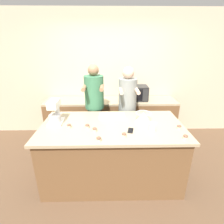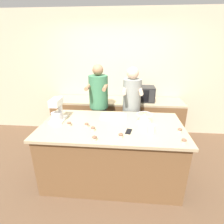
# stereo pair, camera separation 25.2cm
# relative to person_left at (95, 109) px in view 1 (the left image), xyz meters

# --- Properties ---
(ground_plane) EXTENTS (16.00, 16.00, 0.00)m
(ground_plane) POSITION_rel_person_left_xyz_m (0.31, -0.75, -0.89)
(ground_plane) COLOR brown
(back_wall) EXTENTS (10.00, 0.06, 2.70)m
(back_wall) POSITION_rel_person_left_xyz_m (0.31, 0.91, 0.46)
(back_wall) COLOR beige
(back_wall) RESTS_ON ground_plane
(island_counter) EXTENTS (2.06, 1.09, 0.92)m
(island_counter) POSITION_rel_person_left_xyz_m (0.31, -0.75, -0.43)
(island_counter) COLOR brown
(island_counter) RESTS_ON ground_plane
(back_counter) EXTENTS (2.80, 0.60, 0.88)m
(back_counter) POSITION_rel_person_left_xyz_m (0.31, 0.56, -0.45)
(back_counter) COLOR brown
(back_counter) RESTS_ON ground_plane
(person_left) EXTENTS (0.36, 0.51, 1.69)m
(person_left) POSITION_rel_person_left_xyz_m (0.00, 0.00, 0.00)
(person_left) COLOR #232328
(person_left) RESTS_ON ground_plane
(person_right) EXTENTS (0.34, 0.50, 1.65)m
(person_right) POSITION_rel_person_left_xyz_m (0.61, -0.00, -0.01)
(person_right) COLOR #33384C
(person_right) RESTS_ON ground_plane
(stand_mixer) EXTENTS (0.20, 0.30, 0.35)m
(stand_mixer) POSITION_rel_person_left_xyz_m (-0.53, -0.66, 0.19)
(stand_mixer) COLOR white
(stand_mixer) RESTS_ON island_counter
(mixing_bowl) EXTENTS (0.24, 0.24, 0.14)m
(mixing_bowl) POSITION_rel_person_left_xyz_m (0.78, -0.64, 0.11)
(mixing_bowl) COLOR #BCBCC1
(mixing_bowl) RESTS_ON island_counter
(baking_tray) EXTENTS (0.41, 0.23, 0.04)m
(baking_tray) POSITION_rel_person_left_xyz_m (0.31, -0.46, 0.05)
(baking_tray) COLOR #BCBCC1
(baking_tray) RESTS_ON island_counter
(microwave_oven) EXTENTS (0.51, 0.35, 0.31)m
(microwave_oven) POSITION_rel_person_left_xyz_m (0.83, 0.55, 0.15)
(microwave_oven) COLOR black
(microwave_oven) RESTS_ON back_counter
(cell_phone) EXTENTS (0.10, 0.16, 0.01)m
(cell_phone) POSITION_rel_person_left_xyz_m (0.55, -0.94, 0.04)
(cell_phone) COLOR black
(cell_phone) RESTS_ON island_counter
(drinking_glass) EXTENTS (0.08, 0.08, 0.11)m
(drinking_glass) POSITION_rel_person_left_xyz_m (0.86, -0.94, 0.09)
(drinking_glass) COLOR silver
(drinking_glass) RESTS_ON island_counter
(cupcake_0) EXTENTS (0.06, 0.06, 0.06)m
(cupcake_0) POSITION_rel_person_left_xyz_m (1.21, -1.17, 0.06)
(cupcake_0) COLOR beige
(cupcake_0) RESTS_ON island_counter
(cupcake_1) EXTENTS (0.06, 0.06, 0.06)m
(cupcake_1) POSITION_rel_person_left_xyz_m (-0.04, -0.84, 0.06)
(cupcake_1) COLOR beige
(cupcake_1) RESTS_ON island_counter
(cupcake_2) EXTENTS (0.06, 0.06, 0.06)m
(cupcake_2) POSITION_rel_person_left_xyz_m (0.14, -1.20, 0.06)
(cupcake_2) COLOR beige
(cupcake_2) RESTS_ON island_counter
(cupcake_3) EXTENTS (0.06, 0.06, 0.06)m
(cupcake_3) POSITION_rel_person_left_xyz_m (0.07, -0.95, 0.06)
(cupcake_3) COLOR beige
(cupcake_3) RESTS_ON island_counter
(cupcake_4) EXTENTS (0.06, 0.06, 0.06)m
(cupcake_4) POSITION_rel_person_left_xyz_m (0.45, -1.10, 0.06)
(cupcake_4) COLOR beige
(cupcake_4) RESTS_ON island_counter
(cupcake_5) EXTENTS (0.06, 0.06, 0.06)m
(cupcake_5) POSITION_rel_person_left_xyz_m (1.23, -0.90, 0.06)
(cupcake_5) COLOR beige
(cupcake_5) RESTS_ON island_counter
(cupcake_6) EXTENTS (0.06, 0.06, 0.06)m
(cupcake_6) POSITION_rel_person_left_xyz_m (-0.30, -0.83, 0.06)
(cupcake_6) COLOR beige
(cupcake_6) RESTS_ON island_counter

